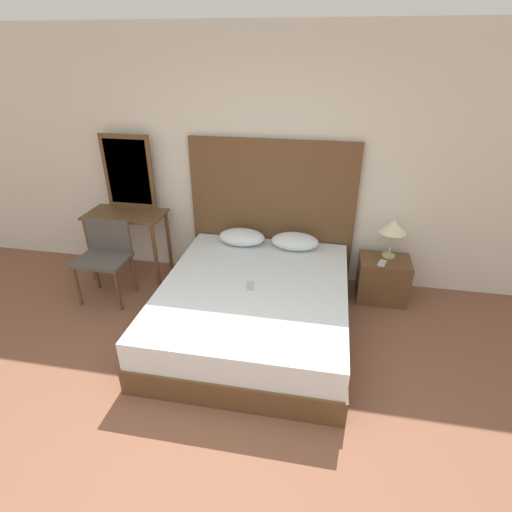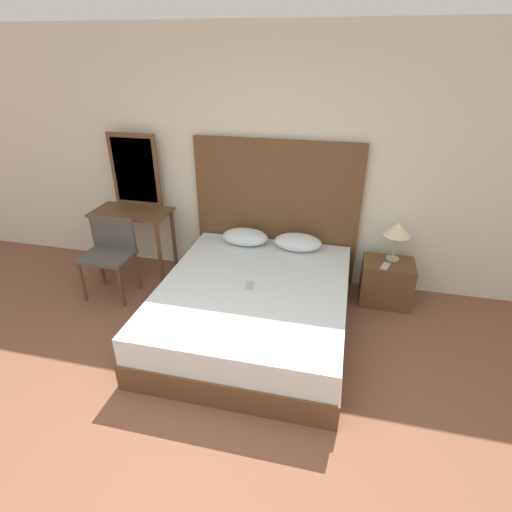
# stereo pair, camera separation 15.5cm
# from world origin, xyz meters

# --- Properties ---
(ground_plane) EXTENTS (16.00, 16.00, 0.00)m
(ground_plane) POSITION_xyz_m (0.00, 0.00, 0.00)
(ground_plane) COLOR brown
(wall_back) EXTENTS (10.00, 0.06, 2.70)m
(wall_back) POSITION_xyz_m (0.00, 2.79, 1.35)
(wall_back) COLOR silver
(wall_back) RESTS_ON ground_plane
(bed) EXTENTS (1.75, 2.07, 0.50)m
(bed) POSITION_xyz_m (0.11, 1.66, 0.25)
(bed) COLOR brown
(bed) RESTS_ON ground_plane
(headboard) EXTENTS (1.84, 0.05, 1.62)m
(headboard) POSITION_xyz_m (0.11, 2.72, 0.81)
(headboard) COLOR brown
(headboard) RESTS_ON ground_plane
(pillow_left) EXTENTS (0.51, 0.32, 0.17)m
(pillow_left) POSITION_xyz_m (-0.19, 2.48, 0.59)
(pillow_left) COLOR silver
(pillow_left) RESTS_ON bed
(pillow_right) EXTENTS (0.51, 0.32, 0.17)m
(pillow_right) POSITION_xyz_m (0.40, 2.48, 0.59)
(pillow_right) COLOR silver
(pillow_right) RESTS_ON bed
(phone_on_bed) EXTENTS (0.10, 0.16, 0.01)m
(phone_on_bed) POSITION_xyz_m (0.08, 1.62, 0.50)
(phone_on_bed) COLOR #B7B7BC
(phone_on_bed) RESTS_ON bed
(nightstand) EXTENTS (0.52, 0.40, 0.48)m
(nightstand) POSITION_xyz_m (1.37, 2.45, 0.24)
(nightstand) COLOR brown
(nightstand) RESTS_ON ground_plane
(table_lamp) EXTENTS (0.28, 0.28, 0.42)m
(table_lamp) POSITION_xyz_m (1.41, 2.53, 0.81)
(table_lamp) COLOR tan
(table_lamp) RESTS_ON nightstand
(phone_on_nightstand) EXTENTS (0.11, 0.16, 0.01)m
(phone_on_nightstand) POSITION_xyz_m (1.33, 2.35, 0.48)
(phone_on_nightstand) COLOR #B7B7BC
(phone_on_nightstand) RESTS_ON nightstand
(vanity_desk) EXTENTS (0.88, 0.47, 0.79)m
(vanity_desk) POSITION_xyz_m (-1.52, 2.42, 0.64)
(vanity_desk) COLOR brown
(vanity_desk) RESTS_ON ground_plane
(vanity_mirror) EXTENTS (0.59, 0.03, 0.83)m
(vanity_mirror) POSITION_xyz_m (-1.52, 2.63, 1.21)
(vanity_mirror) COLOR brown
(vanity_mirror) RESTS_ON vanity_desk
(chair) EXTENTS (0.52, 0.42, 0.85)m
(chair) POSITION_xyz_m (-1.56, 1.96, 0.52)
(chair) COLOR #4C4742
(chair) RESTS_ON ground_plane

